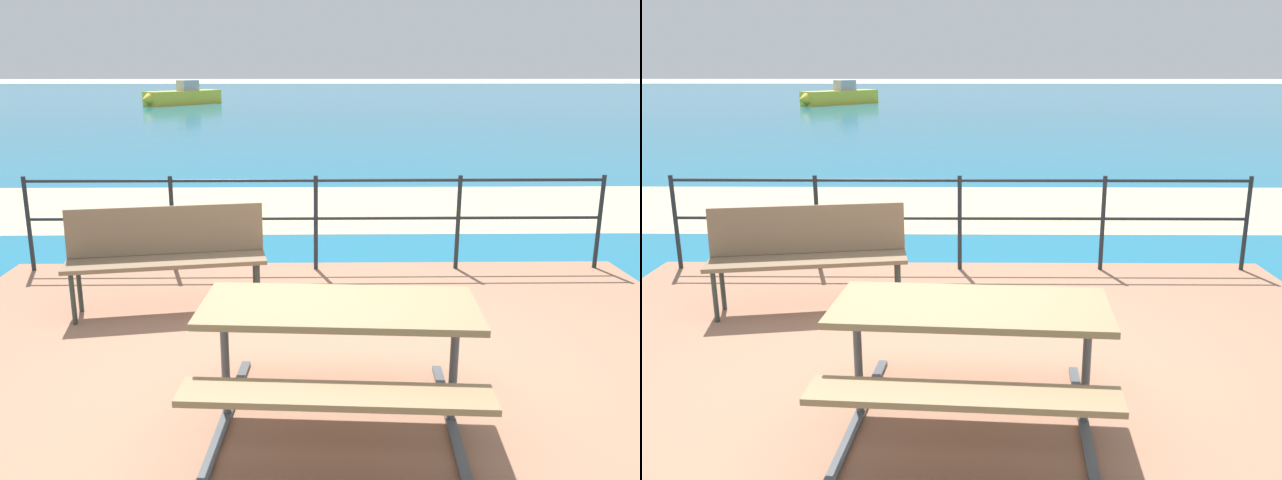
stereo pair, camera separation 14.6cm
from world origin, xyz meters
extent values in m
plane|color=beige|center=(0.00, 0.00, 0.00)|extent=(240.00, 240.00, 0.00)
cube|color=#996B51|center=(0.00, 0.00, 0.03)|extent=(6.40, 5.20, 0.06)
cube|color=#196B8E|center=(0.00, 40.00, 0.01)|extent=(90.00, 90.00, 0.01)
cube|color=tan|center=(0.00, 5.70, 0.01)|extent=(54.01, 3.55, 0.01)
cube|color=#8C704C|center=(0.11, -0.61, 0.78)|extent=(1.63, 0.80, 0.04)
cube|color=#8C704C|center=(0.07, -1.18, 0.53)|extent=(1.60, 0.37, 0.04)
cube|color=#8C704C|center=(0.15, -0.05, 0.53)|extent=(1.60, 0.37, 0.04)
cylinder|color=#4C5156|center=(-0.56, -0.57, 0.42)|extent=(0.05, 0.05, 0.72)
cube|color=#4C5156|center=(-0.56, -0.57, 0.07)|extent=(0.16, 1.39, 0.03)
cylinder|color=#4C5156|center=(0.78, -0.66, 0.42)|extent=(0.05, 0.05, 0.72)
cube|color=#4C5156|center=(0.78, -0.66, 0.07)|extent=(0.16, 1.39, 0.03)
cube|color=#7A6047|center=(-1.28, 1.17, 0.52)|extent=(1.72, 0.67, 0.04)
cube|color=#7A6047|center=(-1.31, 1.35, 0.75)|extent=(1.66, 0.33, 0.42)
cylinder|color=#2D3833|center=(-2.00, 0.90, 0.29)|extent=(0.04, 0.04, 0.46)
cylinder|color=#2D3833|center=(-2.05, 1.20, 0.29)|extent=(0.04, 0.04, 0.46)
cylinder|color=#2D3833|center=(-0.51, 1.15, 0.29)|extent=(0.04, 0.04, 0.46)
cylinder|color=#2D3833|center=(-0.56, 1.45, 0.29)|extent=(0.04, 0.04, 0.46)
cylinder|color=#1E2328|center=(-2.95, 2.38, 0.56)|extent=(0.04, 0.04, 0.99)
cylinder|color=#1E2328|center=(-1.48, 2.38, 0.56)|extent=(0.04, 0.04, 0.99)
cylinder|color=#1E2328|center=(0.00, 2.38, 0.56)|extent=(0.04, 0.04, 0.99)
cylinder|color=#1E2328|center=(1.48, 2.38, 0.56)|extent=(0.04, 0.04, 0.99)
cylinder|color=#1E2328|center=(2.95, 2.38, 0.56)|extent=(0.04, 0.04, 0.99)
cylinder|color=#1E2328|center=(0.00, 2.38, 1.00)|extent=(5.90, 0.03, 0.03)
cylinder|color=#1E2328|center=(0.00, 2.38, 0.60)|extent=(5.90, 0.03, 0.03)
cube|color=yellow|center=(-7.46, 34.46, 0.40)|extent=(3.96, 4.80, 0.79)
cube|color=#A5A8AD|center=(-7.23, 34.77, 1.10)|extent=(1.25, 1.37, 0.59)
cone|color=yellow|center=(-9.12, 32.21, 0.40)|extent=(0.87, 0.82, 0.71)
camera|label=1|loc=(-0.06, -4.06, 2.11)|focal=36.05mm
camera|label=2|loc=(0.09, -4.07, 2.11)|focal=36.05mm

